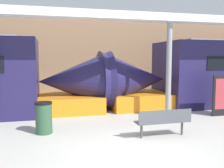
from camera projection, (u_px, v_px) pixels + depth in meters
ground_plane at (135, 155)px, 5.97m from camera, size 60.00×60.00×0.00m
station_wall at (82, 55)px, 14.84m from camera, size 56.00×0.20×5.00m
bench_near at (164, 120)px, 7.26m from camera, size 1.65×0.46×0.83m
trash_bin at (44, 118)px, 7.64m from camera, size 0.53×0.53×0.97m
support_column_near at (169, 71)px, 9.51m from camera, size 0.20×0.20×3.66m
canopy_beam at (170, 18)px, 9.31m from camera, size 28.00×0.60×0.28m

